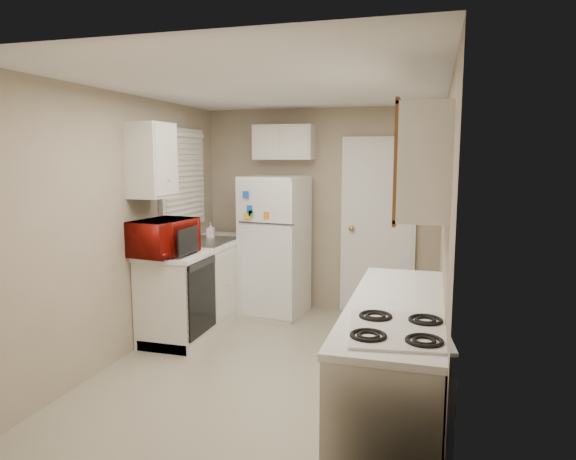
# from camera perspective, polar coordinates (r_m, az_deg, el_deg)

# --- Properties ---
(floor) EXTENTS (3.80, 3.80, 0.00)m
(floor) POSITION_cam_1_polar(r_m,az_deg,el_deg) (4.68, -1.73, -14.96)
(floor) COLOR #B7B097
(floor) RESTS_ON ground
(ceiling) EXTENTS (3.80, 3.80, 0.00)m
(ceiling) POSITION_cam_1_polar(r_m,az_deg,el_deg) (4.34, -1.88, 15.64)
(ceiling) COLOR white
(ceiling) RESTS_ON floor
(wall_left) EXTENTS (3.80, 3.80, 0.00)m
(wall_left) POSITION_cam_1_polar(r_m,az_deg,el_deg) (4.95, -17.44, 0.41)
(wall_left) COLOR tan
(wall_left) RESTS_ON floor
(wall_right) EXTENTS (3.80, 3.80, 0.00)m
(wall_right) POSITION_cam_1_polar(r_m,az_deg,el_deg) (4.15, 16.97, -1.02)
(wall_right) COLOR tan
(wall_right) RESTS_ON floor
(wall_back) EXTENTS (2.80, 2.80, 0.00)m
(wall_back) POSITION_cam_1_polar(r_m,az_deg,el_deg) (6.17, 3.56, 2.25)
(wall_back) COLOR tan
(wall_back) RESTS_ON floor
(wall_front) EXTENTS (2.80, 2.80, 0.00)m
(wall_front) POSITION_cam_1_polar(r_m,az_deg,el_deg) (2.63, -14.50, -6.10)
(wall_front) COLOR tan
(wall_front) RESTS_ON floor
(left_counter) EXTENTS (0.60, 1.80, 0.90)m
(left_counter) POSITION_cam_1_polar(r_m,az_deg,el_deg) (5.72, -9.61, -5.97)
(left_counter) COLOR silver
(left_counter) RESTS_ON floor
(dishwasher) EXTENTS (0.03, 0.58, 0.72)m
(dishwasher) POSITION_cam_1_polar(r_m,az_deg,el_deg) (5.06, -9.56, -7.37)
(dishwasher) COLOR black
(dishwasher) RESTS_ON floor
(sink) EXTENTS (0.54, 0.74, 0.16)m
(sink) POSITION_cam_1_polar(r_m,az_deg,el_deg) (5.76, -9.07, -1.68)
(sink) COLOR gray
(sink) RESTS_ON left_counter
(microwave) EXTENTS (0.66, 0.43, 0.41)m
(microwave) POSITION_cam_1_polar(r_m,az_deg,el_deg) (5.03, -13.62, -1.06)
(microwave) COLOR maroon
(microwave) RESTS_ON left_counter
(soap_bottle) EXTENTS (0.10, 0.10, 0.18)m
(soap_bottle) POSITION_cam_1_polar(r_m,az_deg,el_deg) (5.97, -8.60, 0.04)
(soap_bottle) COLOR white
(soap_bottle) RESTS_ON left_counter
(window_blinds) EXTENTS (0.10, 0.98, 1.08)m
(window_blinds) POSITION_cam_1_polar(r_m,az_deg,el_deg) (5.80, -11.57, 5.68)
(window_blinds) COLOR silver
(window_blinds) RESTS_ON wall_left
(upper_cabinet_left) EXTENTS (0.30, 0.45, 0.70)m
(upper_cabinet_left) POSITION_cam_1_polar(r_m,az_deg,el_deg) (5.02, -14.90, 7.49)
(upper_cabinet_left) COLOR silver
(upper_cabinet_left) RESTS_ON wall_left
(refrigerator) EXTENTS (0.74, 0.73, 1.61)m
(refrigerator) POSITION_cam_1_polar(r_m,az_deg,el_deg) (5.96, -1.46, -1.77)
(refrigerator) COLOR white
(refrigerator) RESTS_ON floor
(cabinet_over_fridge) EXTENTS (0.70, 0.30, 0.40)m
(cabinet_over_fridge) POSITION_cam_1_polar(r_m,az_deg,el_deg) (6.09, -0.41, 9.72)
(cabinet_over_fridge) COLOR silver
(cabinet_over_fridge) RESTS_ON wall_back
(interior_door) EXTENTS (0.86, 0.06, 2.08)m
(interior_door) POSITION_cam_1_polar(r_m,az_deg,el_deg) (6.04, 9.96, 0.29)
(interior_door) COLOR white
(interior_door) RESTS_ON floor
(right_counter) EXTENTS (0.60, 2.00, 0.90)m
(right_counter) POSITION_cam_1_polar(r_m,az_deg,el_deg) (3.58, 11.71, -14.78)
(right_counter) COLOR silver
(right_counter) RESTS_ON floor
(stove) EXTENTS (0.60, 0.71, 0.78)m
(stove) POSITION_cam_1_polar(r_m,az_deg,el_deg) (3.10, 11.83, -19.84)
(stove) COLOR white
(stove) RESTS_ON floor
(upper_cabinet_right) EXTENTS (0.30, 1.20, 0.70)m
(upper_cabinet_right) POSITION_cam_1_polar(r_m,az_deg,el_deg) (3.60, 15.10, 7.30)
(upper_cabinet_right) COLOR silver
(upper_cabinet_right) RESTS_ON wall_right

